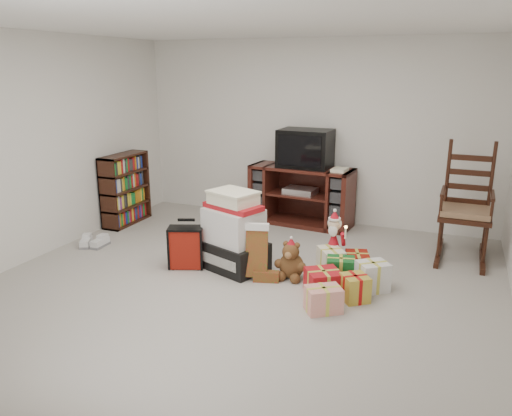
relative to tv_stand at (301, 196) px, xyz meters
The scene contains 13 objects.
room 2.37m from the tv_stand, 88.24° to the right, with size 5.01×5.01×2.51m.
tv_stand is the anchor object (origin of this frame).
bookshelf 2.43m from the tv_stand, 158.80° to the right, with size 0.27×0.80×0.97m.
rocking_chair 2.15m from the tv_stand, 13.28° to the right, with size 0.57×0.92×1.38m.
gift_pile 1.83m from the tv_stand, 95.92° to the right, with size 0.80×0.69×0.85m.
red_suitcase 2.11m from the tv_stand, 108.73° to the right, with size 0.40×0.30×0.54m.
stocking 2.01m from the tv_stand, 85.60° to the right, with size 0.28×0.12×0.61m, color #0C731C, non-canonical shape.
teddy_bear 1.90m from the tv_stand, 75.64° to the right, with size 0.26×0.23×0.39m.
santa_figurine 1.54m from the tv_stand, 59.23° to the right, with size 0.31×0.29×0.63m.
mrs_claus_figurine 1.63m from the tv_stand, 93.25° to the right, with size 0.26×0.25×0.53m.
sneaker_pair 2.80m from the tv_stand, 138.32° to the right, with size 0.35×0.29×0.10m.
gift_cluster 2.14m from the tv_stand, 60.53° to the right, with size 0.83×1.21×0.28m.
crt_television 0.66m from the tv_stand, 25.96° to the left, with size 0.70×0.52×0.51m.
Camera 1 is at (1.88, -4.19, 2.11)m, focal length 35.00 mm.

